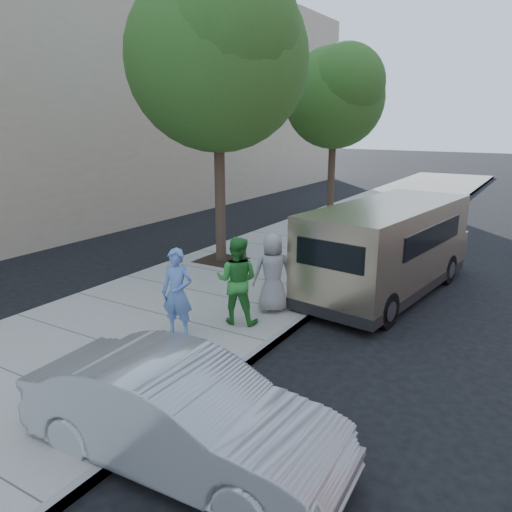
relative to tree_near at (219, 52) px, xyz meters
name	(u,v)px	position (x,y,z in m)	size (l,w,h in m)	color
ground	(245,308)	(2.25, -2.40, -5.55)	(120.00, 120.00, 0.00)	black
sidewalk	(207,296)	(1.25, -2.40, -5.47)	(5.00, 60.00, 0.15)	gray
curb_face	(305,318)	(3.69, -2.40, -5.47)	(0.12, 60.00, 0.16)	gray
tree_near	(219,52)	(0.00, 0.00, 0.00)	(4.62, 4.60, 7.53)	black
tree_far	(336,93)	(0.00, 7.60, -0.66)	(3.92, 3.80, 6.49)	black
parking_meter	(301,262)	(3.50, -2.29, -4.37)	(0.31, 0.18, 1.41)	gray
van	(389,247)	(4.57, 0.11, -4.43)	(2.57, 5.85, 2.10)	tan
sedan	(182,415)	(4.35, -7.04, -4.90)	(1.37, 3.93, 1.29)	#9FA3A6
person_officer	(177,293)	(2.17, -4.49, -4.59)	(0.59, 0.38, 1.61)	#5D83C6
person_green_shirt	(237,280)	(2.75, -3.44, -4.56)	(0.82, 0.64, 1.68)	#2D8A30
person_gray_shirt	(273,272)	(3.02, -2.56, -4.59)	(0.79, 0.51, 1.62)	gray
person_striped_polo	(345,247)	(3.45, 0.24, -4.61)	(0.92, 0.38, 1.57)	gray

